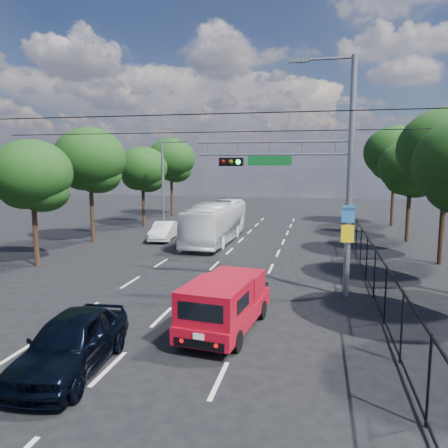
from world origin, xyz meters
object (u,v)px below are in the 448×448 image
(signal_mast, at_px, (319,167))
(navy_hatchback, at_px, (71,342))
(white_van, at_px, (164,231))
(red_pickup, at_px, (226,303))
(white_bus, at_px, (216,222))

(signal_mast, distance_m, navy_hatchback, 11.26)
(signal_mast, height_order, white_van, signal_mast)
(red_pickup, xyz_separation_m, white_bus, (-4.05, 15.85, 0.41))
(red_pickup, relative_size, white_van, 1.29)
(red_pickup, height_order, navy_hatchback, red_pickup)
(signal_mast, relative_size, white_bus, 0.96)
(signal_mast, height_order, white_bus, signal_mast)
(navy_hatchback, distance_m, white_van, 19.76)
(red_pickup, relative_size, navy_hatchback, 1.12)
(navy_hatchback, bearing_deg, signal_mast, 48.42)
(white_bus, xyz_separation_m, white_van, (-3.81, -0.08, -0.73))
(red_pickup, distance_m, white_van, 17.62)
(red_pickup, height_order, white_bus, white_bus)
(signal_mast, bearing_deg, white_bus, 121.80)
(signal_mast, height_order, red_pickup, signal_mast)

